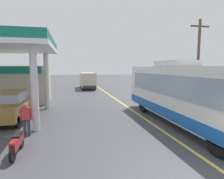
% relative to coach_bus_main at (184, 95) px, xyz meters
% --- Properties ---
extents(ground, '(120.00, 120.00, 0.00)m').
position_rel_coach_bus_main_xyz_m(ground, '(-1.75, 14.34, -1.72)').
color(ground, '#424247').
extents(lane_divider_stripe, '(0.16, 50.00, 0.01)m').
position_rel_coach_bus_main_xyz_m(lane_divider_stripe, '(-1.75, 9.34, -1.72)').
color(lane_divider_stripe, '#D8CC4C').
rests_on(lane_divider_stripe, ground).
extents(coach_bus_main, '(2.60, 11.04, 3.69)m').
position_rel_coach_bus_main_xyz_m(coach_bus_main, '(0.00, 0.00, 0.00)').
color(coach_bus_main, white).
rests_on(coach_bus_main, ground).
extents(gas_station_roadside, '(9.10, 11.95, 5.10)m').
position_rel_coach_bus_main_xyz_m(gas_station_roadside, '(-11.85, 7.56, 0.91)').
color(gas_station_roadside, '#147259').
rests_on(gas_station_roadside, ground).
extents(car_at_pump, '(1.70, 4.20, 1.82)m').
position_rel_coach_bus_main_xyz_m(car_at_pump, '(-10.01, 2.97, -0.71)').
color(car_at_pump, olive).
rests_on(car_at_pump, ground).
extents(minibus_opposing_lane, '(2.04, 6.13, 2.44)m').
position_rel_coach_bus_main_xyz_m(minibus_opposing_lane, '(-3.66, 19.64, -0.25)').
color(minibus_opposing_lane, '#BFB799').
rests_on(minibus_opposing_lane, ground).
extents(motorcycle_parked_forecourt, '(0.55, 1.80, 0.92)m').
position_rel_coach_bus_main_xyz_m(motorcycle_parked_forecourt, '(-8.40, -2.05, -1.28)').
color(motorcycle_parked_forecourt, black).
rests_on(motorcycle_parked_forecourt, ground).
extents(pedestrian_near_pump, '(0.55, 0.22, 1.66)m').
position_rel_coach_bus_main_xyz_m(pedestrian_near_pump, '(-8.44, -0.10, -0.79)').
color(pedestrian_near_pump, '#33333F').
rests_on(pedestrian_near_pump, ground).
extents(utility_pole_roadside, '(1.80, 0.24, 7.47)m').
position_rel_coach_bus_main_xyz_m(utility_pole_roadside, '(4.95, 5.42, 2.19)').
color(utility_pole_roadside, brown).
rests_on(utility_pole_roadside, ground).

